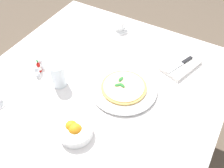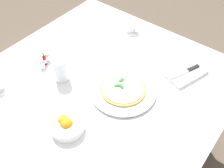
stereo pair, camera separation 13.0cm
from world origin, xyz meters
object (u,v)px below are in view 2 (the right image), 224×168
Objects in this scene: pizza at (123,88)px; salt_shaker at (42,64)px; coffee_cup_center_back at (131,27)px; napkin_folded at (186,73)px; pizza_plate at (123,90)px; hot_sauce_bottle at (44,60)px; water_glass_near_left at (61,71)px; dinner_knife at (186,71)px; pepper_shaker at (47,58)px; citrus_bowl at (67,125)px.

salt_shaker reaches higher than pizza.
napkin_folded is at bearing 73.12° from coffee_cup_center_back.
hot_sauce_bottle is (0.11, -0.46, 0.02)m from pizza_plate.
water_glass_near_left is (0.13, -0.31, 0.05)m from pizza_plate.
pizza is 1.78× the size of coffee_cup_center_back.
pizza_plate is 0.36m from napkin_folded.
dinner_knife is at bearing -4.65° from napkin_folded.
pizza_plate is 5.97× the size of pepper_shaker.
coffee_cup_center_back is 0.69× the size of dinner_knife.
dinner_knife is 0.68m from citrus_bowl.
water_glass_near_left is at bearing -3.58° from coffee_cup_center_back.
pizza reaches higher than pizza_plate.
hot_sauce_bottle reaches higher than citrus_bowl.
coffee_cup_center_back is 0.52× the size of napkin_folded.
pepper_shaker is at bearing -121.79° from citrus_bowl.
pizza_plate is at bearing -9.64° from dinner_knife.
pizza is (-0.00, -0.00, 0.01)m from pizza_plate.
dinner_knife is (-0.43, 0.50, -0.03)m from water_glass_near_left.
citrus_bowl is at bearing 63.12° from salt_shaker.
hot_sauce_bottle is (0.41, -0.65, 0.02)m from napkin_folded.
pepper_shaker reaches higher than dinner_knife.
water_glass_near_left reaches higher than dinner_knife.
pizza is 1.79× the size of water_glass_near_left.
napkin_folded is 0.77m from hot_sauce_bottle.
napkin_folded is 4.43× the size of pepper_shaker.
dinner_knife is at bearing 124.54° from salt_shaker.
water_glass_near_left is at bearing -129.92° from citrus_bowl.
coffee_cup_center_back is 0.61m from salt_shaker.
citrus_bowl is at bearing -10.69° from pizza.
coffee_cup_center_back is 0.59m from hot_sauce_bottle.
water_glass_near_left is at bearing 82.74° from hot_sauce_bottle.
hot_sauce_bottle is at bearing -160.35° from salt_shaker.
dinner_knife reaches higher than napkin_folded.
coffee_cup_center_back is 0.87× the size of citrus_bowl.
dinner_knife is 2.26× the size of hot_sauce_bottle.
pizza_plate is 0.34m from water_glass_near_left.
pizza is 4.10× the size of pepper_shaker.
napkin_folded is 0.78m from salt_shaker.
pepper_shaker is (-0.06, -0.02, 0.00)m from salt_shaker.
citrus_bowl is 0.43m from salt_shaker.
dinner_knife is (0.14, 0.46, -0.01)m from coffee_cup_center_back.
napkin_folded is 0.69m from citrus_bowl.
hot_sauce_bottle is at bearing -35.34° from dinner_knife.
pepper_shaker reaches higher than pizza.
dinner_knife is at bearing 148.04° from pizza.
pizza_plate is 1.35× the size of napkin_folded.
pizza_plate is at bearing 74.75° from pizza.
pepper_shaker is (0.53, -0.20, -0.00)m from coffee_cup_center_back.
water_glass_near_left is 0.52× the size of napkin_folded.
napkin_folded is at bearing 120.36° from pepper_shaker.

